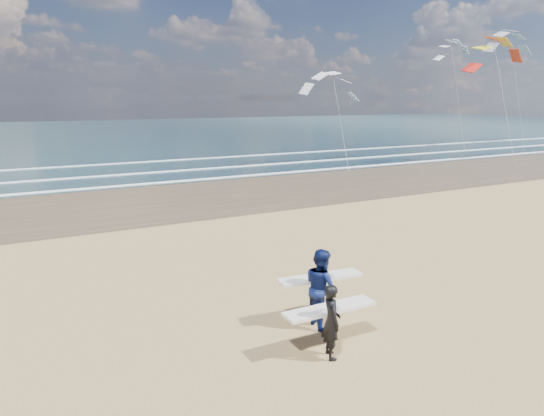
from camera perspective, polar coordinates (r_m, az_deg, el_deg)
wet_sand_strip at (r=37.63m, az=16.50°, el=3.87°), size 220.00×12.00×0.01m
ocean at (r=84.85m, az=-10.01°, el=8.90°), size 220.00×100.00×0.02m
foam_breakers at (r=45.32m, az=7.58°, el=5.78°), size 220.00×11.70×0.05m
surfer_near at (r=10.79m, az=6.97°, el=-12.86°), size 2.21×0.97×1.67m
surfer_far at (r=12.09m, az=5.82°, el=-9.22°), size 2.24×1.24×1.96m
kite_0 at (r=44.27m, az=25.37°, el=12.91°), size 6.31×4.79×11.44m
kite_1 at (r=40.46m, az=7.80°, el=11.61°), size 5.60×4.72×8.61m
kite_2 at (r=60.59m, az=26.70°, el=13.93°), size 6.75×4.84×14.02m
kite_5 at (r=58.90m, az=20.90°, el=13.14°), size 4.99×4.65×12.71m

